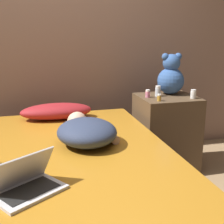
{
  "coord_description": "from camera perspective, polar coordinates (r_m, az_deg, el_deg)",
  "views": [
    {
      "loc": [
        -0.22,
        -1.91,
        1.33
      ],
      "look_at": [
        0.35,
        0.26,
        0.72
      ],
      "focal_mm": 50.0,
      "sensor_mm": 36.0,
      "label": 1
    }
  ],
  "objects": [
    {
      "name": "nightstand",
      "position": [
        3.05,
        9.81,
        -3.71
      ],
      "size": [
        0.53,
        0.49,
        0.71
      ],
      "color": "brown",
      "rests_on": "ground_plane"
    },
    {
      "name": "bottle_amber",
      "position": [
        2.75,
        8.62,
        2.61
      ],
      "size": [
        0.03,
        0.03,
        0.06
      ],
      "color": "gold",
      "rests_on": "nightstand"
    },
    {
      "name": "bottle_white",
      "position": [
        2.92,
        14.63,
        3.18
      ],
      "size": [
        0.05,
        0.05,
        0.08
      ],
      "color": "white",
      "rests_on": "nightstand"
    },
    {
      "name": "laptop",
      "position": [
        1.62,
        -15.38,
        -12.52
      ],
      "size": [
        0.39,
        0.36,
        0.2
      ],
      "rotation": [
        0.0,
        0.0,
        0.59
      ],
      "color": "silver",
      "rests_on": "bed"
    },
    {
      "name": "ground_plane",
      "position": [
        2.34,
        -7.2,
        -19.64
      ],
      "size": [
        12.0,
        12.0,
        0.0
      ],
      "primitive_type": "plane",
      "color": "#937551"
    },
    {
      "name": "pillow",
      "position": [
        2.82,
        -10.13,
        0.15
      ],
      "size": [
        0.63,
        0.27,
        0.14
      ],
      "color": "maroon",
      "rests_on": "bed"
    },
    {
      "name": "person_lying",
      "position": [
        2.2,
        -4.71,
        -3.48
      ],
      "size": [
        0.45,
        0.62,
        0.18
      ],
      "rotation": [
        0.0,
        0.0,
        0.08
      ],
      "color": "#2D3851",
      "rests_on": "bed"
    },
    {
      "name": "bottle_pink",
      "position": [
        2.89,
        6.56,
        3.36
      ],
      "size": [
        0.04,
        0.04,
        0.07
      ],
      "color": "pink",
      "rests_on": "nightstand"
    },
    {
      "name": "bottle_clear",
      "position": [
        2.94,
        8.39,
        3.78
      ],
      "size": [
        0.05,
        0.05,
        0.1
      ],
      "color": "silver",
      "rests_on": "nightstand"
    },
    {
      "name": "bed",
      "position": [
        2.2,
        -7.43,
        -13.86
      ],
      "size": [
        1.37,
        2.06,
        0.54
      ],
      "color": "brown",
      "rests_on": "ground_plane"
    },
    {
      "name": "wall_back",
      "position": [
        3.23,
        -11.23,
        14.31
      ],
      "size": [
        8.0,
        0.06,
        2.6
      ],
      "color": "#846656",
      "rests_on": "ground_plane"
    },
    {
      "name": "teddy_bear",
      "position": [
        3.05,
        10.71,
        6.4
      ],
      "size": [
        0.26,
        0.26,
        0.39
      ],
      "color": "#335693",
      "rests_on": "nightstand"
    }
  ]
}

